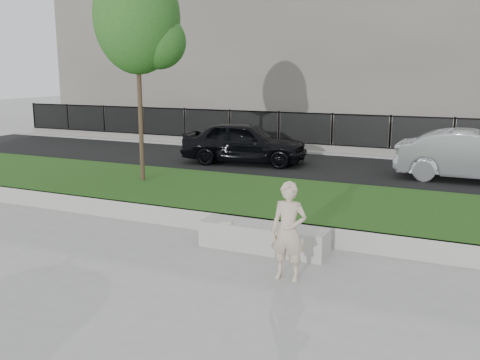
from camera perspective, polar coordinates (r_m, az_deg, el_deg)
The scene contains 13 objects.
ground at distance 10.06m, azimuth -5.26°, elevation -7.12°, with size 90.00×90.00×0.00m, color gray.
grass_bank at distance 12.58m, azimuth 1.55°, elevation -2.29°, with size 34.00×4.00×0.40m, color #0D340F.
grass_kerb at distance 10.87m, azimuth -2.54°, elevation -4.54°, with size 34.00×0.08×0.40m, color #A7A59C.
street at distance 17.70m, azimuth 8.59°, elevation 1.07°, with size 34.00×7.00×0.04m, color black.
far_pavement at distance 21.99m, azimuth 11.90°, elevation 3.11°, with size 34.00×3.00×0.12m, color gray.
iron_fence at distance 20.96m, azimuth 11.33°, elevation 4.06°, with size 32.00×0.30×1.50m.
building_facade at distance 28.69m, azimuth 15.60°, elevation 14.77°, with size 34.00×10.00×10.00m, color #656058.
stone_bench at distance 9.78m, azimuth 2.50°, elevation -6.14°, with size 2.37×0.59×0.48m, color #A7A59C.
man at distance 8.33m, azimuth 5.20°, elevation -5.49°, with size 0.57×0.37×1.56m, color beige.
book at distance 9.80m, azimuth -1.47°, elevation -4.54°, with size 0.21×0.15×0.02m, color beige.
young_tree at distance 14.01m, azimuth -10.57°, elevation 16.29°, with size 2.25×2.15×5.51m.
car_dark at distance 18.53m, azimuth 0.49°, elevation 4.04°, with size 1.74×4.31×1.47m, color black.
car_silver at distance 16.97m, azimuth 23.87°, elevation 2.35°, with size 1.56×4.48×1.48m, color gray.
Camera 1 is at (4.80, -8.23, 3.23)m, focal length 40.00 mm.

